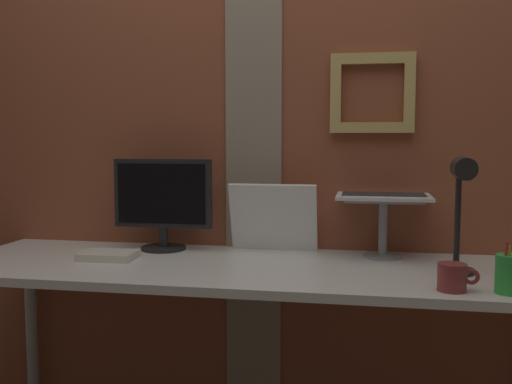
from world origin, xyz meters
The scene contains 10 objects.
brick_wall_back centered at (0.00, 0.45, 1.15)m, with size 3.73×0.16×2.30m.
desk centered at (0.00, 0.05, 0.69)m, with size 2.19×0.67×0.76m.
monitor centered at (-0.40, 0.27, 0.96)m, with size 0.40×0.18×0.36m.
laptop_stand centered at (0.46, 0.27, 0.91)m, with size 0.28×0.22×0.22m.
laptop centered at (0.46, 0.34, 1.04)m, with size 0.35×0.32×0.22m.
whiteboard_panel centered at (0.04, 0.31, 0.89)m, with size 0.34×0.02×0.28m, color white.
desk_lamp centered at (0.69, 0.00, 1.00)m, with size 0.12×0.20×0.39m.
pen_cup centered at (0.81, -0.18, 0.82)m, with size 0.08×0.08×0.15m.
coffee_mug centered at (0.65, -0.18, 0.80)m, with size 0.12×0.08×0.08m.
paper_clutter_stack centered at (-0.54, 0.05, 0.77)m, with size 0.20×0.14×0.03m, color silver.
Camera 1 is at (0.39, -1.95, 1.21)m, focal length 41.22 mm.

